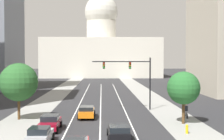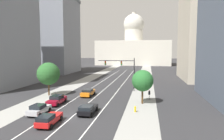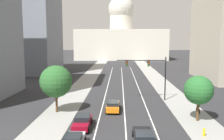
{
  "view_description": "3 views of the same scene",
  "coord_description": "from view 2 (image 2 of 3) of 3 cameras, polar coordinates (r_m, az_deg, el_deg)",
  "views": [
    {
      "loc": [
        0.15,
        -28.17,
        7.12
      ],
      "look_at": [
        1.68,
        21.41,
        5.61
      ],
      "focal_mm": 54.02,
      "sensor_mm": 36.0,
      "label": 1
    },
    {
      "loc": [
        10.16,
        -25.57,
        8.96
      ],
      "look_at": [
        1.12,
        24.5,
        4.25
      ],
      "focal_mm": 32.36,
      "sensor_mm": 36.0,
      "label": 2
    },
    {
      "loc": [
        -0.73,
        -21.53,
        10.21
      ],
      "look_at": [
        -1.95,
        17.29,
        5.47
      ],
      "focal_mm": 38.97,
      "sensor_mm": 36.0,
      "label": 3
    }
  ],
  "objects": [
    {
      "name": "lane_stripe_right",
      "position": [
        51.8,
        2.57,
        -4.67
      ],
      "size": [
        0.16,
        90.0,
        0.01
      ],
      "primitive_type": "cube",
      "color": "white",
      "rests_on": "ground"
    },
    {
      "name": "car_red",
      "position": [
        26.4,
        -17.46,
        -13.09
      ],
      "size": [
        2.11,
        4.55,
        1.43
      ],
      "rotation": [
        0.0,
        0.0,
        1.62
      ],
      "color": "red",
      "rests_on": "ground"
    },
    {
      "name": "car_black",
      "position": [
        29.67,
        -6.89,
        -10.88
      ],
      "size": [
        2.13,
        4.54,
        1.36
      ],
      "rotation": [
        0.0,
        0.0,
        1.58
      ],
      "color": "black",
      "rests_on": "ground"
    },
    {
      "name": "lane_stripe_left",
      "position": [
        53.11,
        -4.7,
        -4.43
      ],
      "size": [
        0.16,
        90.0,
        0.01
      ],
      "primitive_type": "cube",
      "color": "white",
      "rests_on": "ground"
    },
    {
      "name": "cyclist",
      "position": [
        38.8,
        10.49,
        -6.86
      ],
      "size": [
        0.36,
        1.7,
        1.72
      ],
      "rotation": [
        0.0,
        0.0,
        1.58
      ],
      "color": "black",
      "rests_on": "ground"
    },
    {
      "name": "lane_stripe_center",
      "position": [
        52.35,
        -1.11,
        -4.56
      ],
      "size": [
        0.16,
        90.0,
        0.01
      ],
      "primitive_type": "cube",
      "color": "white",
      "rests_on": "ground"
    },
    {
      "name": "street_tree_near_left",
      "position": [
        42.74,
        -17.52,
        -1.01
      ],
      "size": [
        4.55,
        4.55,
        6.74
      ],
      "color": "#51381E",
      "rests_on": "ground"
    },
    {
      "name": "car_orange",
      "position": [
        41.03,
        -6.81,
        -6.26
      ],
      "size": [
        2.04,
        4.67,
        1.46
      ],
      "rotation": [
        0.0,
        0.0,
        1.57
      ],
      "color": "orange",
      "rests_on": "ground"
    },
    {
      "name": "capitol_building",
      "position": [
        139.85,
        6.1,
        5.9
      ],
      "size": [
        47.71,
        27.81,
        35.23
      ],
      "color": "beige",
      "rests_on": "ground"
    },
    {
      "name": "office_tower_far_right",
      "position": [
        72.0,
        25.64,
        17.12
      ],
      "size": [
        15.2,
        23.15,
        48.62
      ],
      "color": "#B7AD99",
      "rests_on": "ground"
    },
    {
      "name": "sidewalk_right",
      "position": [
        61.23,
        9.23,
        -3.19
      ],
      "size": [
        4.85,
        130.0,
        0.01
      ],
      "primitive_type": "cube",
      "color": "gray",
      "rests_on": "ground"
    },
    {
      "name": "office_tower_far_left",
      "position": [
        89.44,
        -15.96,
        9.53
      ],
      "size": [
        16.89,
        19.64,
        31.71
      ],
      "color": "gray",
      "rests_on": "ground"
    },
    {
      "name": "street_tree_mid_right",
      "position": [
        34.77,
        8.63,
        -3.01
      ],
      "size": [
        3.67,
        3.67,
        5.83
      ],
      "color": "#51381E",
      "rests_on": "ground"
    },
    {
      "name": "fire_hydrant",
      "position": [
        30.58,
        6.54,
        -10.88
      ],
      "size": [
        0.26,
        0.35,
        0.91
      ],
      "color": "yellow",
      "rests_on": "ground"
    },
    {
      "name": "ground_plane",
      "position": [
        66.95,
        1.42,
        -2.41
      ],
      "size": [
        400.0,
        400.0,
        0.0
      ],
      "primitive_type": "plane",
      "color": "#2B2B2D"
    },
    {
      "name": "sidewalk_left",
      "position": [
        64.21,
        -7.41,
        -2.78
      ],
      "size": [
        4.85,
        130.0,
        0.01
      ],
      "primitive_type": "cube",
      "color": "gray",
      "rests_on": "ground"
    },
    {
      "name": "car_crimson",
      "position": [
        35.88,
        -15.34,
        -8.07
      ],
      "size": [
        2.04,
        4.65,
        1.52
      ],
      "rotation": [
        0.0,
        0.0,
        1.58
      ],
      "color": "maroon",
      "rests_on": "ground"
    },
    {
      "name": "traffic_signal_mast",
      "position": [
        45.59,
        3.13,
        0.68
      ],
      "size": [
        8.34,
        0.39,
        7.43
      ],
      "color": "black",
      "rests_on": "ground"
    },
    {
      "name": "car_silver",
      "position": [
        31.02,
        -19.95,
        -10.36
      ],
      "size": [
        2.0,
        4.05,
        1.47
      ],
      "rotation": [
        0.0,
        0.0,
        1.56
      ],
      "color": "#B2B5BA",
      "rests_on": "ground"
    }
  ]
}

